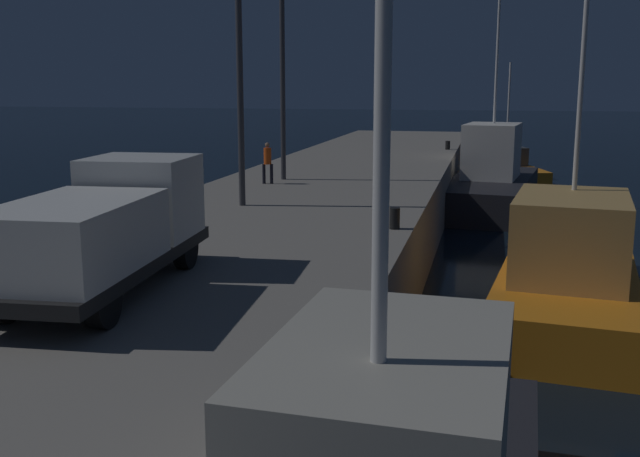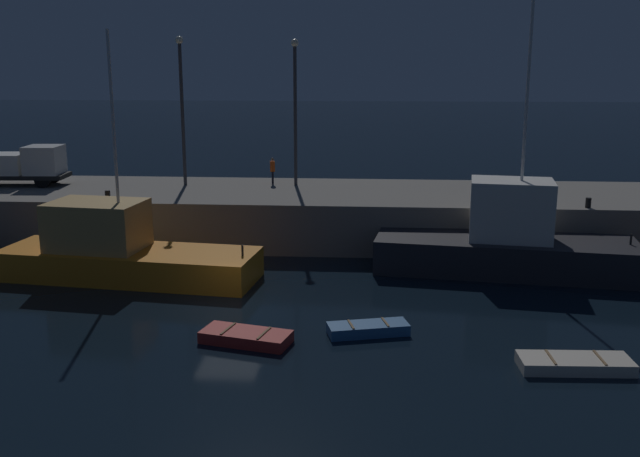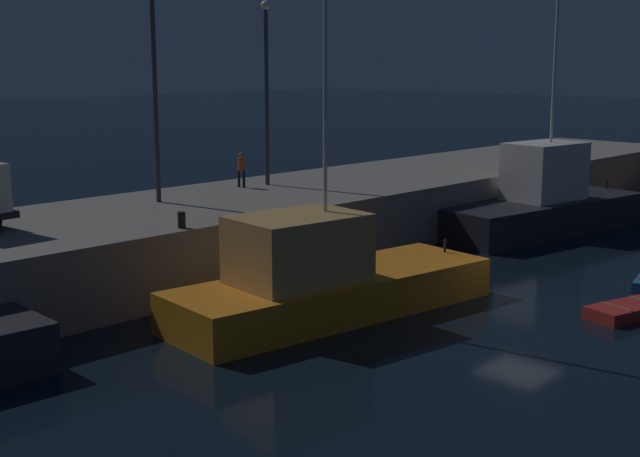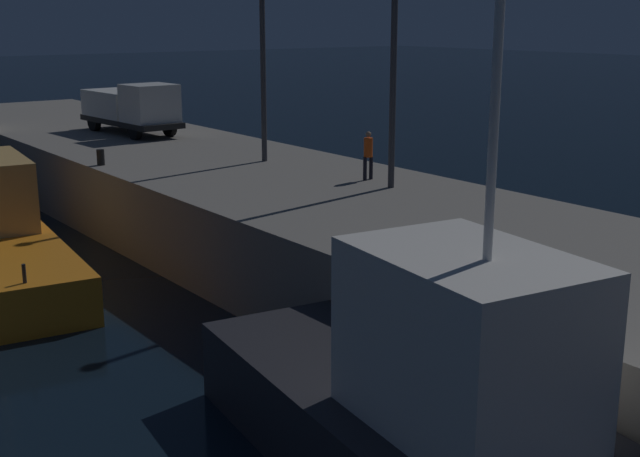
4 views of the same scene
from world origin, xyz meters
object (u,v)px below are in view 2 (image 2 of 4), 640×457
Objects in this scene: dinghy_orange_near at (246,337)px; bollard_west at (588,203)px; rowboat_white_mid at (368,329)px; dockworker at (273,169)px; fishing_trawler_red at (120,252)px; lamp_post_east at (295,102)px; utility_truck at (16,165)px; lamp_post_west at (182,100)px; fishing_boat_white at (506,243)px; bollard_central at (108,196)px; rowboat_blue_far at (575,364)px.

bollard_west is at bearing 38.71° from dinghy_orange_near.
rowboat_white_mid is 18.41m from dockworker.
fishing_trawler_red reaches higher than lamp_post_east.
rowboat_white_mid is at bearing -36.62° from utility_truck.
dockworker is at bearing 7.98° from lamp_post_west.
dinghy_orange_near is 0.40× the size of lamp_post_west.
fishing_boat_white reaches higher than rowboat_white_mid.
lamp_post_west reaches higher than lamp_post_east.
fishing_trawler_red is 21.42× the size of bollard_central.
fishing_boat_white is 10.91m from rowboat_white_mid.
utility_truck is (-9.97, -0.77, -3.77)m from lamp_post_west.
bollard_west is at bearing -13.32° from lamp_post_west.
utility_truck is at bearing -175.57° from lamp_post_west.
bollard_west is at bearing -7.90° from utility_truck.
fishing_boat_white is 20.20m from lamp_post_west.
fishing_boat_white is 3.58× the size of rowboat_blue_far.
dockworker is at bearing 5.64° from utility_truck.
fishing_boat_white reaches higher than lamp_post_west.
dockworker reaches higher than bollard_central.
fishing_boat_white is 15.18m from dockworker.
rowboat_blue_far is 6.42× the size of bollard_central.
fishing_boat_white is 3.83× the size of dinghy_orange_near.
rowboat_blue_far is 24.99m from bollard_central.
fishing_boat_white is 4.19× the size of rowboat_white_mid.
lamp_post_east is at bearing 31.50° from bollard_central.
dockworker is 9.98m from bollard_central.
dinghy_orange_near is (-10.92, -9.79, -1.21)m from fishing_boat_white.
bollard_west reaches higher than rowboat_blue_far.
bollard_central is at bearing 173.07° from fishing_boat_white.
dockworker is (-1.49, 18.25, 3.40)m from dinghy_orange_near.
lamp_post_east reaches higher than utility_truck.
bollard_central is (-20.66, 13.78, 2.79)m from rowboat_blue_far.
bollard_west is (16.86, -5.93, -0.66)m from dockworker.
dockworker is (5.74, 10.75, 2.36)m from fishing_trawler_red.
bollard_central is at bearing -179.88° from bollard_west.
utility_truck is (-9.38, 9.26, 2.67)m from fishing_trawler_red.
bollard_west is (22.01, -5.21, -4.74)m from lamp_post_west.
lamp_post_east is at bearing 104.81° from rowboat_white_mid.
rowboat_white_mid is 0.37× the size of lamp_post_east.
dockworker is (-1.42, 0.24, -4.00)m from lamp_post_east.
bollard_west is at bearing -19.39° from dockworker.
bollard_west is at bearing 45.54° from rowboat_white_mid.
bollard_central is (-7.96, -5.98, -0.62)m from dockworker.
dinghy_orange_near reaches higher than rowboat_blue_far.
rowboat_blue_far is at bearing -59.98° from lamp_post_east.
lamp_post_east is 1.34× the size of utility_truck.
fishing_trawler_red is at bearing -118.12° from dockworker.
dockworker is 2.79× the size of bollard_central.
dinghy_orange_near is at bearing -69.22° from lamp_post_west.
fishing_trawler_red is at bearing 153.97° from rowboat_blue_far.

